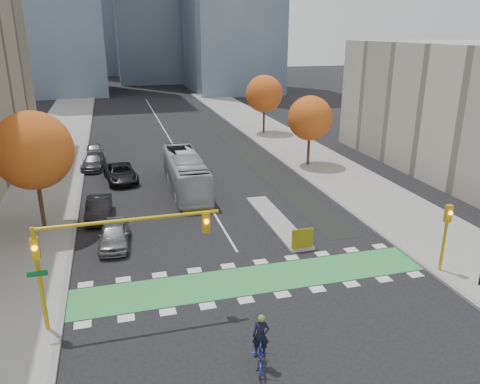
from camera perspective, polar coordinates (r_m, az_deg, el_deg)
ground at (r=25.19m, az=2.70°, el=-12.24°), size 300.00×300.00×0.00m
sidewalk_west at (r=42.98m, az=-23.53°, el=-0.14°), size 7.00×120.00×0.15m
sidewalk_east at (r=47.06m, az=10.89°, el=2.73°), size 7.00×120.00×0.15m
curb_west at (r=42.57m, az=-18.89°, el=0.27°), size 0.30×120.00×0.16m
curb_east at (r=45.66m, az=6.93°, el=2.43°), size 0.30×120.00×0.16m
bike_crossing at (r=26.42m, az=1.68°, el=-10.60°), size 20.00×3.00×0.01m
centre_line at (r=62.18m, az=-8.79°, el=6.78°), size 0.15×70.00×0.01m
bike_lane_paint at (r=54.00m, az=0.48°, el=5.12°), size 2.50×50.00×0.01m
median_island at (r=33.93m, az=4.46°, el=-3.49°), size 1.60×10.00×0.16m
hazard_board at (r=29.56m, az=7.63°, el=-5.64°), size 1.40×0.12×1.30m
tree_west at (r=33.66m, az=-23.90°, el=4.64°), size 5.20×5.20×8.22m
tree_east_near at (r=47.11m, az=8.53°, el=8.88°), size 4.40×4.40×7.08m
tree_east_far at (r=62.01m, az=2.97°, el=11.86°), size 4.80×4.80×7.65m
traffic_signal_west at (r=21.89m, az=-16.97°, el=-6.25°), size 8.53×0.56×5.20m
traffic_signal_east at (r=28.34m, az=23.83°, el=-4.06°), size 0.35×0.43×4.10m
cyclist at (r=20.08m, az=2.53°, el=-18.62°), size 1.33×2.25×2.46m
bus at (r=40.22m, az=-6.65°, el=2.37°), size 2.80×11.38×3.16m
parked_car_a at (r=31.01m, az=-15.08°, el=-4.99°), size 2.19×4.68×1.55m
parked_car_b at (r=35.68m, az=-16.85°, el=-1.93°), size 1.95×4.82×1.56m
parked_car_c at (r=48.86m, az=-17.44°, el=3.57°), size 2.55×5.08×1.42m
parked_car_d at (r=43.98m, az=-14.34°, el=2.26°), size 3.24×5.84×1.55m
parked_car_e at (r=53.71m, az=-17.33°, el=4.93°), size 1.88×4.17×1.39m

